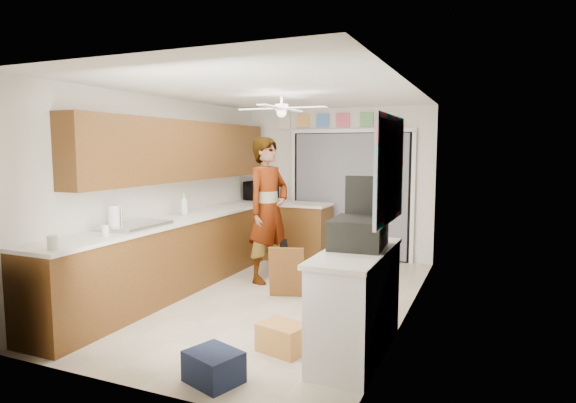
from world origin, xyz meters
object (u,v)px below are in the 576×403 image
(paper_towel_roll, at_px, (114,218))
(cardboard_box, at_px, (283,338))
(microwave, at_px, (262,190))
(dog, at_px, (281,254))
(suitcase, at_px, (359,233))
(navy_crate, at_px, (214,367))
(man, at_px, (268,210))
(soap_bottle, at_px, (184,204))

(paper_towel_roll, xyz_separation_m, cardboard_box, (2.12, -0.21, -0.95))
(microwave, height_order, dog, microwave)
(suitcase, xyz_separation_m, cardboard_box, (-0.59, -0.38, -0.94))
(suitcase, relative_size, dog, 0.98)
(paper_towel_roll, bearing_deg, microwave, 88.36)
(suitcase, height_order, navy_crate, suitcase)
(man, bearing_deg, navy_crate, -145.79)
(microwave, relative_size, man, 0.30)
(microwave, xyz_separation_m, navy_crate, (1.75, -4.42, -0.98))
(soap_bottle, bearing_deg, microwave, 87.07)
(microwave, distance_m, soap_bottle, 2.15)
(paper_towel_roll, distance_m, dog, 2.75)
(man, height_order, dog, man)
(cardboard_box, bearing_deg, paper_towel_roll, 174.24)
(suitcase, bearing_deg, cardboard_box, -151.22)
(paper_towel_roll, relative_size, cardboard_box, 0.66)
(paper_towel_roll, distance_m, suitcase, 2.71)
(microwave, height_order, soap_bottle, microwave)
(man, xyz_separation_m, dog, (-0.07, 0.60, -0.75))
(dog, bearing_deg, cardboard_box, -90.41)
(suitcase, xyz_separation_m, dog, (-1.79, 2.29, -0.82))
(suitcase, bearing_deg, man, 131.39)
(microwave, xyz_separation_m, suitcase, (2.61, -3.31, -0.03))
(microwave, xyz_separation_m, paper_towel_roll, (-0.10, -3.47, -0.03))
(man, bearing_deg, dog, 24.18)
(microwave, height_order, man, man)
(microwave, distance_m, navy_crate, 4.86)
(soap_bottle, height_order, dog, soap_bottle)
(soap_bottle, height_order, cardboard_box, soap_bottle)
(suitcase, distance_m, dog, 3.02)
(soap_bottle, bearing_deg, man, 27.92)
(suitcase, bearing_deg, dog, 123.93)
(soap_bottle, relative_size, navy_crate, 0.73)
(cardboard_box, bearing_deg, microwave, 118.72)
(paper_towel_roll, bearing_deg, cardboard_box, -5.76)
(cardboard_box, xyz_separation_m, navy_crate, (-0.27, -0.74, -0.00))
(paper_towel_roll, bearing_deg, navy_crate, -27.24)
(soap_bottle, xyz_separation_m, navy_crate, (1.86, -2.27, -0.96))
(navy_crate, distance_m, dog, 3.53)
(microwave, bearing_deg, dog, -135.24)
(microwave, xyz_separation_m, cardboard_box, (2.02, -3.69, -0.97))
(man, bearing_deg, soap_bottle, 135.14)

